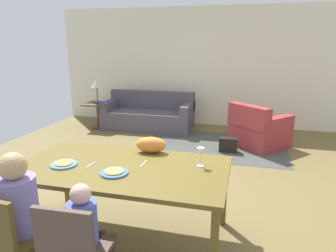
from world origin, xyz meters
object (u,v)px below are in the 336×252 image
(person_child, at_px, (86,242))
(cat, at_px, (151,145))
(side_table, at_px, (98,112))
(dining_chair_child, at_px, (74,250))
(book_lower, at_px, (105,103))
(table_lamp, at_px, (97,84))
(handbag, at_px, (228,145))
(plate_near_man, at_px, (64,164))
(dining_table, at_px, (122,172))
(dining_chair_man, at_px, (7,238))
(couch, at_px, (149,115))
(armchair, at_px, (258,130))
(plate_near_child, at_px, (114,173))
(person_man, at_px, (24,222))
(wine_glass, at_px, (201,153))
(book_upper, at_px, (102,102))

(person_child, xyz_separation_m, cat, (0.15, 1.15, 0.41))
(cat, distance_m, side_table, 4.02)
(dining_chair_child, relative_size, book_lower, 3.95)
(table_lamp, distance_m, handbag, 3.25)
(plate_near_man, height_order, cat, cat)
(dining_table, xyz_separation_m, dining_chair_man, (-0.55, -0.89, -0.21))
(cat, height_order, couch, cat)
(dining_chair_child, xyz_separation_m, armchair, (1.35, 4.15, -0.17))
(dining_table, relative_size, cat, 6.21)
(plate_near_man, bearing_deg, couch, 96.79)
(plate_near_man, relative_size, table_lamp, 0.46)
(person_child, bearing_deg, couch, 102.42)
(dining_chair_child, xyz_separation_m, person_child, (-0.00, 0.17, -0.06))
(armchair, height_order, book_lower, armchair)
(plate_near_child, relative_size, couch, 0.13)
(plate_near_child, relative_size, person_child, 0.27)
(plate_near_man, distance_m, handbag, 3.29)
(plate_near_child, height_order, side_table, plate_near_child)
(table_lamp, height_order, book_lower, table_lamp)
(dining_table, relative_size, person_child, 2.15)
(dining_chair_child, xyz_separation_m, handbag, (0.84, 3.69, -0.36))
(person_child, bearing_deg, person_man, 179.47)
(wine_glass, xyz_separation_m, person_man, (-1.26, -0.90, -0.38))
(armchair, bearing_deg, person_child, -108.80)
(person_child, height_order, book_lower, person_child)
(plate_near_man, height_order, person_child, person_child)
(book_lower, bearing_deg, side_table, -167.16)
(dining_chair_child, relative_size, person_child, 0.94)
(person_man, height_order, person_child, person_man)
(dining_table, distance_m, person_child, 0.77)
(dining_table, distance_m, cat, 0.48)
(dining_chair_child, relative_size, book_upper, 3.95)
(dining_table, height_order, person_child, person_child)
(side_table, height_order, handbag, side_table)
(person_child, distance_m, table_lamp, 4.95)
(dining_chair_child, height_order, book_upper, dining_chair_child)
(dining_chair_child, bearing_deg, plate_near_man, 125.46)
(dining_table, distance_m, plate_near_child, 0.19)
(person_man, relative_size, book_upper, 5.04)
(person_man, height_order, armchair, person_man)
(dining_chair_man, relative_size, handbag, 2.72)
(person_man, bearing_deg, couch, 95.97)
(person_child, height_order, handbag, person_child)
(table_lamp, bearing_deg, plate_near_man, -67.18)
(dining_table, relative_size, book_upper, 9.03)
(dining_table, bearing_deg, person_man, -127.14)
(handbag, bearing_deg, person_child, -103.42)
(plate_near_child, xyz_separation_m, side_table, (-2.15, 3.88, -0.39))
(couch, xyz_separation_m, book_lower, (-0.96, -0.22, 0.29))
(person_man, relative_size, book_lower, 5.04)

